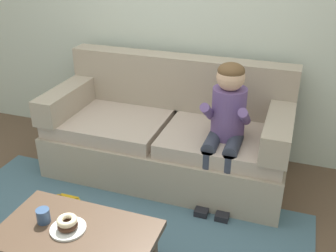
# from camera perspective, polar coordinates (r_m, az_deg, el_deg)

# --- Properties ---
(ground) EXTENTS (10.00, 10.00, 0.00)m
(ground) POSITION_cam_1_polar(r_m,az_deg,el_deg) (2.98, -7.05, -14.39)
(ground) COLOR brown
(wall_back) EXTENTS (8.00, 0.10, 2.80)m
(wall_back) POSITION_cam_1_polar(r_m,az_deg,el_deg) (3.59, 1.81, 17.91)
(wall_back) COLOR beige
(wall_back) RESTS_ON ground
(area_rug) EXTENTS (2.72, 1.67, 0.01)m
(area_rug) POSITION_cam_1_polar(r_m,az_deg,el_deg) (2.81, -9.36, -17.38)
(area_rug) COLOR #476675
(area_rug) RESTS_ON ground
(couch) EXTENTS (2.03, 0.90, 0.98)m
(couch) POSITION_cam_1_polar(r_m,az_deg,el_deg) (3.40, 0.10, -1.33)
(couch) COLOR tan
(couch) RESTS_ON ground
(coffee_table) EXTENTS (0.93, 0.54, 0.38)m
(coffee_table) POSITION_cam_1_polar(r_m,az_deg,el_deg) (2.43, -13.20, -15.58)
(coffee_table) COLOR #4C3828
(coffee_table) RESTS_ON ground
(person_child) EXTENTS (0.34, 0.58, 1.10)m
(person_child) POSITION_cam_1_polar(r_m,az_deg,el_deg) (2.95, 8.51, 0.79)
(person_child) COLOR #664C84
(person_child) RESTS_ON ground
(plate) EXTENTS (0.21, 0.21, 0.01)m
(plate) POSITION_cam_1_polar(r_m,az_deg,el_deg) (2.42, -14.40, -14.35)
(plate) COLOR white
(plate) RESTS_ON coffee_table
(donut) EXTENTS (0.16, 0.16, 0.04)m
(donut) POSITION_cam_1_polar(r_m,az_deg,el_deg) (2.40, -14.47, -13.90)
(donut) COLOR #422619
(donut) RESTS_ON plate
(donut_second) EXTENTS (0.13, 0.13, 0.04)m
(donut_second) POSITION_cam_1_polar(r_m,az_deg,el_deg) (2.38, -14.57, -13.23)
(donut_second) COLOR beige
(donut_second) RESTS_ON donut
(mug) EXTENTS (0.08, 0.08, 0.09)m
(mug) POSITION_cam_1_polar(r_m,az_deg,el_deg) (2.49, -17.79, -12.40)
(mug) COLOR #334C72
(mug) RESTS_ON coffee_table
(toy_controller) EXTENTS (0.23, 0.09, 0.05)m
(toy_controller) POSITION_cam_1_polar(r_m,az_deg,el_deg) (3.25, -14.47, -10.57)
(toy_controller) COLOR gold
(toy_controller) RESTS_ON ground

